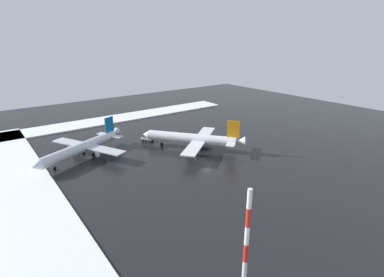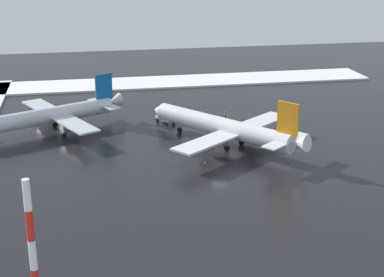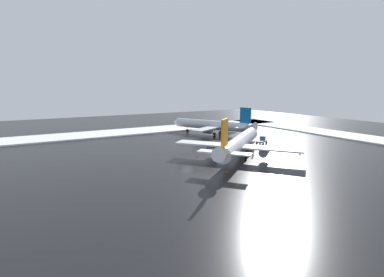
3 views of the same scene
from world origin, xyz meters
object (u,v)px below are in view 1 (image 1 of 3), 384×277
pushback_tug (147,138)px  traffic_cone_mid_line (195,159)px  airplane_parked_starboard (193,139)px  ground_crew_mid_apron (176,132)px  traffic_cone_near_nose (234,151)px  antenna_mast (246,244)px  airplane_foreground_jet (83,147)px  ground_crew_beside_wing (189,142)px

pushback_tug → traffic_cone_mid_line: pushback_tug is taller
airplane_parked_starboard → pushback_tug: (-16.89, -9.40, -2.41)m
ground_crew_mid_apron → pushback_tug: bearing=40.0°
pushback_tug → traffic_cone_near_nose: 33.40m
pushback_tug → antenna_mast: bearing=133.4°
airplane_foreground_jet → ground_crew_mid_apron: airplane_foreground_jet is taller
antenna_mast → traffic_cone_mid_line: 53.90m
traffic_cone_mid_line → airplane_foreground_jet: bearing=-130.6°
traffic_cone_near_nose → traffic_cone_mid_line: same height
airplane_foreground_jet → pushback_tug: bearing=158.0°
ground_crew_beside_wing → ground_crew_mid_apron: bearing=-80.7°
antenna_mast → traffic_cone_mid_line: antenna_mast is taller
ground_crew_mid_apron → traffic_cone_mid_line: 28.23m
ground_crew_mid_apron → traffic_cone_mid_line: size_ratio=3.11×
airplane_foreground_jet → ground_crew_mid_apron: bearing=157.7°
airplane_parked_starboard → ground_crew_mid_apron: size_ratio=18.52×
airplane_foreground_jet → traffic_cone_mid_line: size_ratio=60.37×
traffic_cone_near_nose → ground_crew_beside_wing: bearing=-150.5°
traffic_cone_near_nose → pushback_tug: bearing=-146.0°
airplane_parked_starboard → traffic_cone_mid_line: (8.75, -5.83, -3.42)m
airplane_foreground_jet → ground_crew_mid_apron: 38.35m
traffic_cone_mid_line → ground_crew_mid_apron: bearing=158.9°
antenna_mast → traffic_cone_near_nose: 61.09m
pushback_tug → antenna_mast: (72.02, -22.46, 7.76)m
airplane_parked_starboard → airplane_foreground_jet: airplane_parked_starboard is taller
airplane_parked_starboard → ground_crew_beside_wing: (-4.02, 0.87, -2.73)m
antenna_mast → traffic_cone_mid_line: (-46.37, 26.03, -8.77)m
airplane_foreground_jet → ground_crew_beside_wing: airplane_foreground_jet is taller
traffic_cone_mid_line → ground_crew_beside_wing: bearing=152.3°
airplane_foreground_jet → traffic_cone_near_nose: airplane_foreground_jet is taller
ground_crew_beside_wing → traffic_cone_near_nose: (14.81, 8.39, -0.70)m
antenna_mast → pushback_tug: bearing=162.7°
ground_crew_beside_wing → traffic_cone_mid_line: ground_crew_beside_wing is taller
airplane_foreground_jet → antenna_mast: 70.64m
antenna_mast → traffic_cone_near_nose: antenna_mast is taller
pushback_tug → traffic_cone_mid_line: bearing=158.6°
airplane_foreground_jet → airplane_parked_starboard: bearing=129.9°
ground_crew_beside_wing → traffic_cone_near_nose: size_ratio=3.11×
airplane_foreground_jet → traffic_cone_mid_line: bearing=113.6°
airplane_foreground_jet → pushback_tug: airplane_foreground_jet is taller
airplane_parked_starboard → ground_crew_mid_apron: bearing=-51.7°
ground_crew_beside_wing → traffic_cone_mid_line: bearing=86.0°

